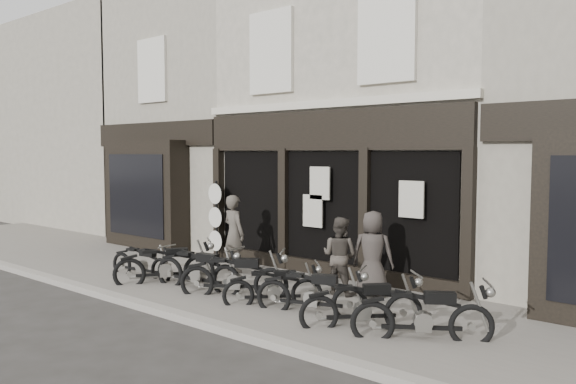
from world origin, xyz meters
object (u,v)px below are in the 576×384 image
Objects in this scene: motorcycle_3 at (235,281)px; motorcycle_6 at (363,310)px; motorcycle_1 at (166,269)px; motorcycle_5 at (312,297)px; motorcycle_0 at (142,266)px; motorcycle_4 at (274,291)px; man_centre at (340,256)px; man_right at (373,253)px; motorcycle_2 at (198,274)px; man_left at (234,233)px; motorcycle_7 at (424,320)px; advert_sign_post at (216,224)px.

motorcycle_3 is 1.20× the size of motorcycle_6.
motorcycle_1 reaches higher than motorcycle_5.
motorcycle_0 reaches higher than motorcycle_4.
motorcycle_3 is at bearing 37.90° from man_centre.
man_right is (4.97, 1.88, 0.60)m from motorcycle_0.
motorcycle_0 is at bearing 161.92° from motorcycle_5.
motorcycle_2 is 1.21× the size of man_left.
motorcycle_1 reaches higher than motorcycle_7.
man_right is at bearing 71.61° from motorcycle_6.
motorcycle_3 reaches higher than motorcycle_0.
motorcycle_7 is at bearing -46.10° from motorcycle_4.
motorcycle_0 is at bearing 147.24° from motorcycle_7.
man_right is at bearing -154.39° from man_centre.
man_left is 0.83× the size of advert_sign_post.
motorcycle_7 reaches higher than motorcycle_6.
man_centre is (3.13, -0.16, -0.14)m from man_left.
motorcycle_3 is 4.06m from motorcycle_7.
man_left is (-5.67, 1.62, 0.62)m from motorcycle_7.
man_left reaches higher than man_centre.
motorcycle_2 is at bearing -5.20° from motorcycle_0.
motorcycle_5 is at bearing -45.01° from motorcycle_4.
motorcycle_3 is 2.34m from man_left.
motorcycle_0 is 0.86× the size of motorcycle_2.
motorcycle_7 is 1.13× the size of man_right.
motorcycle_1 is at bearing 19.32° from man_centre.
motorcycle_6 is (5.90, 0.04, 0.03)m from motorcycle_0.
motorcycle_2 is 1.36× the size of motorcycle_6.
motorcycle_1 is 2.81m from advert_sign_post.
man_right is 0.76× the size of advert_sign_post.
motorcycle_0 is 3.90m from motorcycle_4.
man_right reaches higher than motorcycle_3.
motorcycle_5 is at bearing 100.18° from man_centre.
man_left is at bearing 101.70° from motorcycle_2.
man_centre is at bearing -172.28° from man_left.
motorcycle_7 is at bearing -21.23° from motorcycle_5.
advert_sign_post is (-7.11, 2.38, 0.66)m from motorcycle_7.
man_centre is (4.41, 1.54, 0.53)m from motorcycle_0.
motorcycle_0 is 5.35m from man_right.
motorcycle_5 is at bearing 129.85° from motorcycle_6.
motorcycle_3 is 2.77m from man_right.
man_centre is 4.67m from advert_sign_post.
motorcycle_4 is at bearing -31.64° from motorcycle_3.
motorcycle_6 is (4.00, 0.01, -0.03)m from motorcycle_2.
motorcycle_4 is 0.81× the size of man_left.
advert_sign_post is at bearing 105.12° from motorcycle_4.
man_right is (-1.98, 1.79, 0.55)m from motorcycle_7.
man_left is at bearing -18.45° from man_right.
motorcycle_7 is at bearing 174.65° from man_left.
man_right reaches higher than motorcycle_7.
motorcycle_2 is at bearing 162.24° from motorcycle_5.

